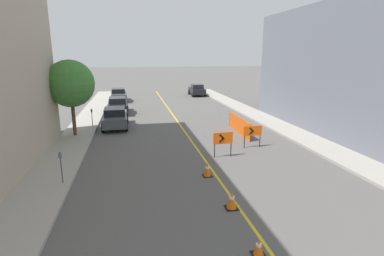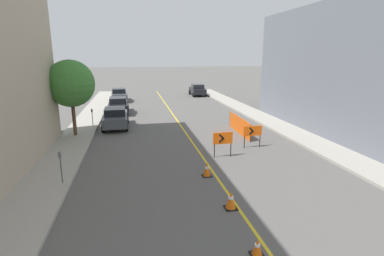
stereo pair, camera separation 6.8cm
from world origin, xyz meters
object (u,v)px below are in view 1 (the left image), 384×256
Objects in this scene: parking_meter_near_curb at (61,161)px; traffic_cone_third at (259,247)px; arrow_barricade_primary at (223,139)px; street_tree_left_near at (70,84)px; parked_car_opposite_side at (197,90)px; traffic_cone_fourth at (232,200)px; parked_car_curb_near at (115,118)px; traffic_cone_fifth at (207,169)px; parking_meter_far_curb at (92,114)px; parked_car_curb_far at (119,95)px; arrow_barricade_secondary at (253,132)px; parked_car_curb_mid at (118,105)px.

traffic_cone_third is at bearing -43.05° from parking_meter_near_curb.
street_tree_left_near reaches higher than arrow_barricade_primary.
arrow_barricade_primary is at bearing -96.95° from parked_car_opposite_side.
traffic_cone_fourth is 0.48× the size of parking_meter_near_curb.
traffic_cone_fifth is at bearing -67.83° from parked_car_curb_near.
parking_meter_far_curb reaches higher than traffic_cone_fifth.
parking_meter_near_curb reaches higher than traffic_cone_fourth.
parked_car_curb_far is (-5.08, 28.06, 0.47)m from traffic_cone_fourth.
parked_car_curb_near is 10.79m from parking_meter_near_curb.
parking_meter_near_curb is (-1.48, -24.74, 0.34)m from parked_car_curb_far.
street_tree_left_near reaches higher than parked_car_curb_near.
parking_meter_far_curb is (-7.93, 8.50, 0.10)m from arrow_barricade_primary.
parking_meter_far_curb is (-10.23, 7.14, 0.13)m from arrow_barricade_secondary.
parking_meter_far_curb is at bearing -99.43° from parked_car_curb_far.
parked_car_curb_mid is (-8.53, 13.01, -0.19)m from arrow_barricade_secondary.
parking_meter_far_curb is (-6.56, 14.12, 0.79)m from traffic_cone_fourth.
street_tree_left_near reaches higher than parking_meter_near_curb.
arrow_barricade_primary is at bearing -77.33° from parked_car_curb_far.
traffic_cone_fourth is 0.15× the size of parked_car_curb_far.
traffic_cone_third is 31.17m from parked_car_curb_far.
street_tree_left_near is (-8.81, 6.02, 2.66)m from arrow_barricade_primary.
traffic_cone_fifth is 25.41m from parked_car_curb_far.
parked_car_opposite_side is (5.52, 31.52, 0.47)m from traffic_cone_fourth.
parked_car_curb_near and parked_car_opposite_side have the same top height.
parked_car_curb_near is 3.13× the size of parking_meter_far_curb.
parked_car_opposite_side reaches higher than traffic_cone_fifth.
arrow_barricade_primary is 1.03× the size of parking_meter_far_curb.
arrow_barricade_secondary is 0.96× the size of parking_meter_near_curb.
parked_car_curb_far is at bearing 89.29° from parked_car_curb_mid.
parking_meter_near_curb is at bearing -162.00° from arrow_barricade_secondary.
parked_car_curb_near is 20.37m from parked_car_opposite_side.
parked_car_curb_near is 4.54m from street_tree_left_near.
parked_car_curb_near is at bearing 41.61° from street_tree_left_near.
parked_car_curb_near reaches higher than parking_meter_near_curb.
arrow_barricade_primary is at bearing -46.97° from parking_meter_far_curb.
arrow_barricade_secondary is (3.81, 3.84, 0.66)m from traffic_cone_fifth.
traffic_cone_fourth is 0.15× the size of parked_car_opposite_side.
traffic_cone_fifth is 0.15× the size of parked_car_curb_mid.
traffic_cone_third is 34.69m from parked_car_opposite_side.
parked_car_opposite_side is 3.15× the size of parking_meter_far_curb.
street_tree_left_near is (-2.62, -2.33, 2.89)m from parked_car_curb_near.
arrow_barricade_secondary is at bearing -70.83° from parked_car_curb_far.
traffic_cone_fourth is 0.48× the size of arrow_barricade_primary.
parked_car_curb_mid is at bearing -91.77° from parked_car_curb_far.
parked_car_curb_mid is at bearing 105.65° from traffic_cone_fifth.
street_tree_left_near is at bearing -139.60° from parked_car_curb_near.
parked_car_curb_near is 3.07× the size of parking_meter_near_curb.
parked_car_opposite_side is at bearing 14.70° from parked_car_curb_far.
parked_car_opposite_side is (1.85, 24.54, -0.19)m from arrow_barricade_secondary.
traffic_cone_fifth is at bearing 90.20° from traffic_cone_third.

